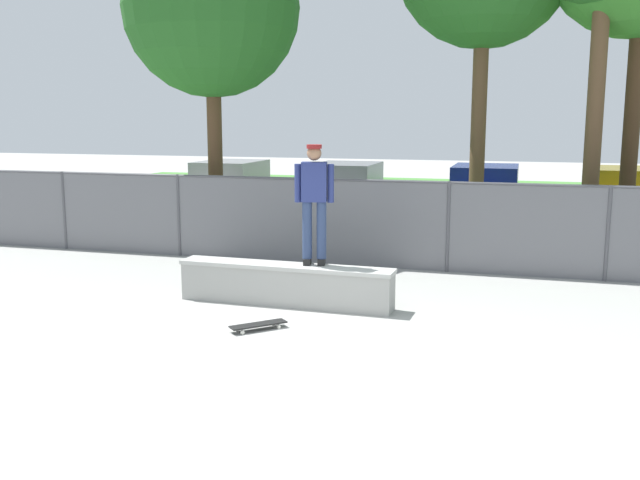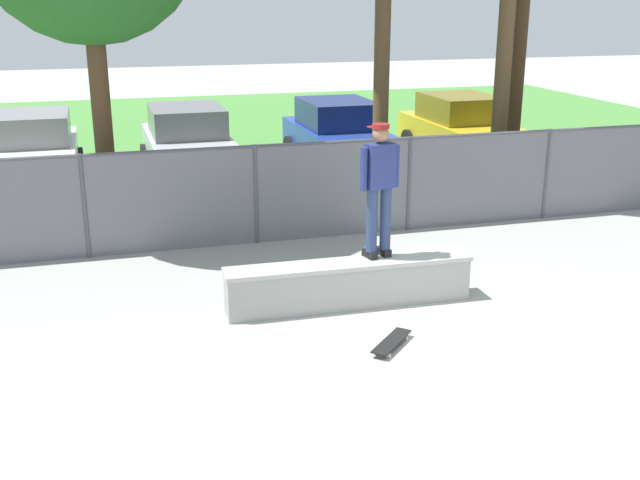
% 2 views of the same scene
% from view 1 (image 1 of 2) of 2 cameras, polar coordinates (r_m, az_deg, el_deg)
% --- Properties ---
extents(ground_plane, '(80.00, 80.00, 0.00)m').
position_cam_1_polar(ground_plane, '(9.22, -2.29, -8.44)').
color(ground_plane, '#9E9E99').
extents(grass_strip, '(31.52, 20.00, 0.02)m').
position_cam_1_polar(grass_strip, '(23.95, 9.57, 2.80)').
color(grass_strip, '#478438').
rests_on(grass_strip, ground).
extents(concrete_ledge, '(3.43, 0.56, 0.64)m').
position_cam_1_polar(concrete_ledge, '(11.10, -2.78, -3.55)').
color(concrete_ledge, '#999993').
rests_on(concrete_ledge, ground).
extents(skateboarder, '(0.59, 0.35, 1.84)m').
position_cam_1_polar(skateboarder, '(10.83, -0.46, 3.36)').
color(skateboarder, black).
rests_on(skateboarder, concrete_ledge).
extents(skateboard, '(0.70, 0.71, 0.09)m').
position_cam_1_polar(skateboard, '(9.88, -4.96, -6.77)').
color(skateboard, black).
rests_on(skateboard, ground).
extents(chainlink_fence, '(19.59, 0.07, 1.71)m').
position_cam_1_polar(chainlink_fence, '(13.75, 4.42, 1.63)').
color(chainlink_fence, '#4C4C51').
rests_on(chainlink_fence, ground).
extents(tree_near_left, '(3.73, 3.73, 7.02)m').
position_cam_1_polar(tree_near_left, '(15.95, -8.66, 17.79)').
color(tree_near_left, '#513823').
rests_on(tree_near_left, ground).
extents(car_white, '(2.04, 4.21, 1.66)m').
position_cam_1_polar(car_white, '(20.26, -7.24, 3.95)').
color(car_white, silver).
rests_on(car_white, ground).
extents(car_silver, '(2.04, 4.21, 1.66)m').
position_cam_1_polar(car_silver, '(19.20, 2.05, 3.70)').
color(car_silver, '#B7BABF').
rests_on(car_silver, ground).
extents(car_blue, '(2.04, 4.21, 1.66)m').
position_cam_1_polar(car_blue, '(18.72, 13.00, 3.30)').
color(car_blue, '#233D9E').
rests_on(car_blue, ground).
extents(car_yellow, '(2.04, 4.21, 1.66)m').
position_cam_1_polar(car_yellow, '(18.89, 23.09, 2.82)').
color(car_yellow, gold).
rests_on(car_yellow, ground).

